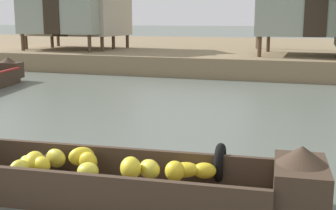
{
  "coord_description": "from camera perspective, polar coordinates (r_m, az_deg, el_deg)",
  "views": [
    {
      "loc": [
        3.66,
        -0.57,
        2.16
      ],
      "look_at": [
        1.18,
        6.73,
        0.67
      ],
      "focal_mm": 47.24,
      "sensor_mm": 36.0,
      "label": 1
    }
  ],
  "objects": [
    {
      "name": "stilt_house_mid_left",
      "position": [
        21.58,
        -12.8,
        12.23
      ],
      "size": [
        4.55,
        3.28,
        3.62
      ],
      "color": "#4C3826",
      "rests_on": "riverbank_strip"
    },
    {
      "name": "riverbank_strip",
      "position": [
        26.1,
        10.71,
        6.84
      ],
      "size": [
        160.0,
        20.0,
        0.76
      ],
      "primitive_type": "cube",
      "color": "#7F6B4C",
      "rests_on": "ground"
    },
    {
      "name": "banana_boat",
      "position": [
        5.56,
        -8.75,
        -8.88
      ],
      "size": [
        5.34,
        2.06,
        0.82
      ],
      "color": "#3D2D21",
      "rests_on": "ground"
    },
    {
      "name": "ground_plane",
      "position": [
        11.4,
        -0.35,
        0.02
      ],
      "size": [
        300.0,
        300.0,
        0.0
      ],
      "primitive_type": "plane",
      "color": "#596056"
    },
    {
      "name": "stilt_house_left",
      "position": [
        22.56,
        -11.67,
        12.06
      ],
      "size": [
        5.18,
        3.69,
        3.91
      ],
      "color": "#4C3826",
      "rests_on": "riverbank_strip"
    }
  ]
}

